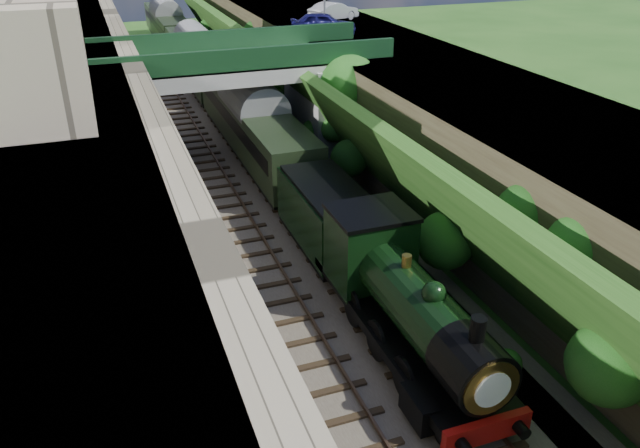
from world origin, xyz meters
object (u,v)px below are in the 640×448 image
Objects in this scene: tree at (350,90)px; car_silver at (333,11)px; road_bridge at (250,94)px; car_blue at (323,24)px; locomotive at (406,305)px; tender at (327,219)px.

tree is 13.68m from car_silver.
tree is at bearing -32.33° from road_bridge.
car_blue reaches higher than car_silver.
tree is 8.03m from car_blue.
locomotive is (-5.89, -23.88, -5.08)m from car_blue.
car_blue is 1.06× the size of car_silver.
car_blue is at bearing 35.91° from road_bridge.
tender is (-5.89, -16.52, -5.36)m from car_blue.
car_blue is at bearing 70.37° from tender.
locomotive is at bearing -174.68° from car_blue.
tree is 0.65× the size of locomotive.
tree reaches higher than tender.
tender is at bearing 90.00° from locomotive.
road_bridge is 12.32m from tender.
road_bridge reaches higher than tender.
locomotive is at bearing -89.25° from road_bridge.
car_silver is at bearing -8.46° from car_blue.
tree reaches higher than locomotive.
tender is at bearing -88.79° from road_bridge.
road_bridge reaches higher than locomotive.
car_silver reaches higher than locomotive.
car_blue is at bearing 76.14° from locomotive.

